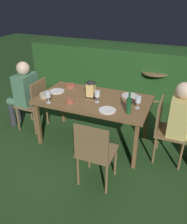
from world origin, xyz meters
TOP-DOWN VIEW (x-y plane):
  - ground_plane at (0.00, 0.00)m, footprint 16.00×16.00m
  - dining_table at (0.00, 0.00)m, footprint 1.62×0.89m
  - chair_head_near at (-1.06, 0.00)m, footprint 0.40×0.42m
  - person_in_green at (-1.25, 0.00)m, footprint 0.48×0.38m
  - chair_side_left_b at (0.36, -0.84)m, footprint 0.42×0.40m
  - chair_head_far at (1.06, 0.00)m, footprint 0.40×0.42m
  - person_in_mustard at (1.25, 0.00)m, footprint 0.48×0.38m
  - lantern_centerpiece at (-0.06, 0.04)m, footprint 0.15×0.15m
  - green_bottle_on_table at (0.58, -0.24)m, footprint 0.07×0.07m
  - wine_glass_a at (0.09, -0.09)m, footprint 0.08×0.08m
  - wine_glass_b at (0.66, -0.06)m, footprint 0.08×0.08m
  - wine_glass_c at (-0.52, -0.37)m, footprint 0.08×0.08m
  - plate_a at (0.46, 0.28)m, footprint 0.24×0.24m
  - plate_b at (-0.62, 0.02)m, footprint 0.22×0.22m
  - plate_c at (0.31, -0.28)m, footprint 0.22×0.22m
  - bowl_olives at (-0.26, -0.24)m, footprint 0.12×0.12m
  - bowl_bread at (-0.68, -0.22)m, footprint 0.15×0.15m
  - bowl_salad at (-0.52, 0.27)m, footprint 0.16×0.16m
  - side_table at (0.58, 2.00)m, footprint 0.60×0.60m
  - ice_bucket at (0.58, 2.00)m, footprint 0.26×0.26m
  - hedge_backdrop at (0.00, 2.26)m, footprint 4.77×0.80m

SIDE VIEW (x-z plane):
  - ground_plane at x=0.00m, z-range 0.00..0.00m
  - side_table at x=0.58m, z-range 0.11..0.74m
  - chair_head_near at x=-1.06m, z-range 0.05..0.92m
  - chair_side_left_b at x=0.36m, z-range 0.05..0.92m
  - chair_head_far at x=1.06m, z-range 0.05..0.92m
  - hedge_backdrop at x=0.00m, z-range 0.00..1.01m
  - person_in_green at x=-1.25m, z-range 0.06..1.21m
  - person_in_mustard at x=1.25m, z-range 0.06..1.21m
  - dining_table at x=0.00m, z-range 0.31..1.04m
  - ice_bucket at x=0.58m, z-range 0.56..0.90m
  - plate_a at x=0.46m, z-range 0.73..0.75m
  - plate_b at x=-0.62m, z-range 0.73..0.75m
  - plate_c at x=0.31m, z-range 0.73..0.75m
  - bowl_salad at x=-0.52m, z-range 0.74..0.78m
  - bowl_olives at x=-0.26m, z-range 0.74..0.79m
  - bowl_bread at x=-0.68m, z-range 0.74..0.79m
  - green_bottle_on_table at x=0.58m, z-range 0.70..0.99m
  - wine_glass_a at x=0.09m, z-range 0.77..0.94m
  - wine_glass_b at x=0.66m, z-range 0.77..0.94m
  - wine_glass_c at x=-0.52m, z-range 0.77..0.94m
  - lantern_centerpiece at x=-0.06m, z-range 0.75..1.01m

